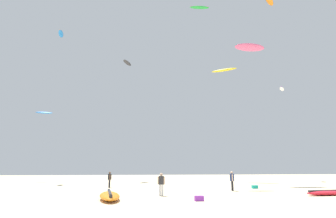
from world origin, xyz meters
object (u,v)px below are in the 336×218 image
kite_grounded_mid (110,196)px  person_foreground (161,182)px  person_left (110,178)px  kite_aloft_3 (282,89)px  kite_aloft_6 (127,63)px  kite_aloft_0 (269,0)px  kite_aloft_2 (224,70)px  person_midground (232,179)px  kite_aloft_1 (44,113)px  cooler_box (199,198)px  kite_aloft_5 (250,47)px  kite_aloft_7 (199,7)px  kite_aloft_4 (61,34)px  gear_bag (255,187)px  kite_grounded_near (327,193)px

kite_grounded_mid → person_foreground: bearing=29.8°
person_left → kite_aloft_3: 32.89m
kite_aloft_6 → kite_grounded_mid: bearing=-89.6°
kite_aloft_0 → kite_aloft_2: size_ratio=0.83×
person_midground → kite_aloft_1: bearing=-28.6°
person_midground → kite_aloft_6: bearing=-50.6°
cooler_box → kite_aloft_5: (11.21, 15.60, 18.11)m
kite_aloft_3 → kite_aloft_7: (-16.68, -10.77, 7.34)m
cooler_box → kite_aloft_6: bearing=102.4°
kite_grounded_mid → person_left: bearing=95.3°
kite_aloft_0 → kite_aloft_7: kite_aloft_0 is taller
kite_grounded_mid → kite_aloft_5: kite_aloft_5 is taller
kite_aloft_4 → kite_aloft_6: (10.37, 3.39, -3.04)m
gear_bag → kite_aloft_7: (-4.11, 4.21, 22.25)m
kite_aloft_5 → kite_grounded_near: bearing=-93.6°
kite_aloft_6 → person_midground: bearing=-62.1°
kite_aloft_5 → kite_aloft_6: bearing=146.7°
person_left → kite_aloft_7: 23.89m
person_midground → kite_grounded_near: person_midground is taller
kite_aloft_5 → kite_aloft_7: size_ratio=1.69×
kite_aloft_5 → kite_aloft_7: (-7.51, -2.23, 4.14)m
gear_bag → kite_aloft_4: bearing=149.3°
kite_aloft_4 → kite_aloft_7: bearing=-26.8°
kite_aloft_4 → person_left: bearing=-50.3°
kite_aloft_1 → kite_aloft_7: bearing=-30.5°
gear_bag → kite_aloft_2: kite_aloft_2 is taller
person_foreground → kite_aloft_6: kite_aloft_6 is taller
cooler_box → kite_aloft_4: 36.33m
cooler_box → kite_aloft_6: size_ratio=0.19×
cooler_box → kite_aloft_0: bearing=48.5°
kite_aloft_2 → kite_aloft_3: kite_aloft_2 is taller
kite_grounded_near → kite_aloft_6: size_ratio=1.19×
cooler_box → kite_aloft_4: size_ratio=0.22×
person_foreground → kite_aloft_1: (-16.53, 23.18, 9.55)m
cooler_box → kite_aloft_7: size_ratio=0.22×
kite_aloft_0 → kite_aloft_6: size_ratio=1.17×
kite_aloft_6 → kite_aloft_4: bearing=-161.9°
cooler_box → kite_aloft_2: size_ratio=0.13×
person_foreground → gear_bag: 11.52m
person_midground → kite_grounded_near: bearing=152.0°
kite_aloft_6 → kite_aloft_2: bearing=-12.9°
person_left → kite_aloft_7: (10.41, 1.42, 21.46)m
person_midground → kite_aloft_1: size_ratio=0.66×
kite_aloft_4 → kite_aloft_5: bearing=-15.9°
kite_aloft_3 → kite_aloft_6: (-26.26, 2.69, 4.55)m
person_foreground → kite_grounded_mid: bearing=130.6°
kite_grounded_near → cooler_box: kite_grounded_near is taller
kite_grounded_mid → kite_aloft_7: kite_aloft_7 is taller
person_left → kite_aloft_5: size_ratio=0.38×
person_foreground → gear_bag: (9.92, 5.79, -0.82)m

